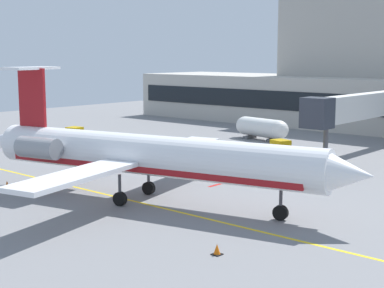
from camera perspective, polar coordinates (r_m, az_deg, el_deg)
ground at (r=39.19m, az=-7.53°, el=-5.49°), size 120.00×120.00×0.11m
terminal_building at (r=80.80m, az=16.74°, el=6.26°), size 62.57×15.88×17.34m
jet_bridge_east at (r=58.91m, az=16.55°, el=3.57°), size 2.40×21.69×5.95m
regional_jet at (r=37.84m, az=-4.87°, el=-1.07°), size 28.72×21.21×8.72m
baggage_tug at (r=51.81m, az=9.16°, el=-0.87°), size 2.88×3.48×2.17m
pushback_tractor at (r=61.68m, az=-11.10°, el=0.61°), size 2.26×3.48×2.16m
fuel_tank at (r=66.01m, az=6.87°, el=1.60°), size 7.38×3.01×2.47m
safety_cone_alpha at (r=28.37m, az=2.48°, el=-10.39°), size 0.47×0.47×0.55m
safety_cone_bravo at (r=46.20m, az=-9.53°, el=-2.97°), size 0.47×0.47×0.55m
safety_cone_charlie at (r=44.02m, az=-17.78°, el=-3.86°), size 0.47×0.47×0.55m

